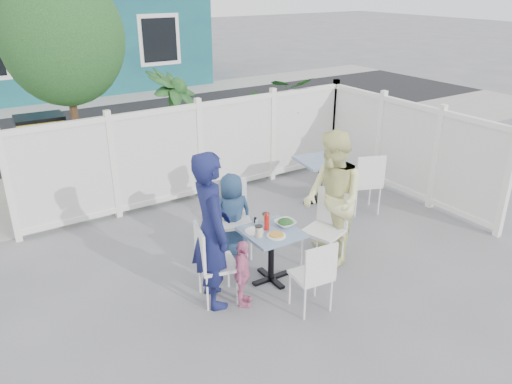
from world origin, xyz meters
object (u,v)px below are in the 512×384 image
chair_right (327,223)px  chair_back (231,212)px  chair_left (210,258)px  woman (332,199)px  toddler (243,274)px  boy (232,215)px  chair_near (315,272)px  utility_cabinet (46,156)px  man (212,230)px  main_table (271,242)px  spare_table (321,169)px

chair_right → chair_back: bearing=26.6°
chair_left → chair_right: bearing=101.5°
woman → toddler: (-1.46, -0.21, -0.47)m
boy → chair_near: bearing=100.4°
utility_cabinet → man: size_ratio=0.72×
chair_left → chair_near: 1.17m
main_table → spare_table: size_ratio=0.84×
chair_left → woman: bearing=102.0°
chair_right → chair_left: bearing=69.7°
boy → man: bearing=54.7°
spare_table → chair_left: chair_left is taller
chair_near → woman: 1.21m
utility_cabinet → chair_near: 5.40m
boy → chair_back: bearing=-104.3°
chair_right → boy: bearing=28.5°
chair_right → chair_near: size_ratio=1.13×
utility_cabinet → chair_back: size_ratio=1.27×
spare_table → chair_right: chair_right is taller
spare_table → man: man is taller
chair_back → chair_near: 1.64m
utility_cabinet → chair_near: size_ratio=1.48×
main_table → chair_right: (0.84, -0.04, 0.05)m
utility_cabinet → boy: 3.88m
chair_near → toddler: 0.80m
man → woman: 1.69m
chair_near → main_table: bearing=99.3°
spare_table → woman: woman is taller
main_table → boy: 0.82m
chair_near → toddler: bearing=144.1°
chair_right → boy: (-0.90, 0.85, -0.00)m
chair_left → woman: (1.71, -0.05, 0.33)m
man → chair_left: bearing=74.0°
chair_back → spare_table: bearing=-144.1°
boy → main_table: bearing=101.2°
chair_left → chair_back: chair_back is taller
chair_right → boy: boy is taller
chair_left → chair_right: (1.64, -0.06, 0.02)m
spare_table → boy: boy is taller
utility_cabinet → toddler: (1.08, -4.60, -0.24)m
woman → boy: 1.32m
main_table → chair_right: size_ratio=0.69×
man → woman: bearing=-80.3°
woman → toddler: woman is taller
utility_cabinet → chair_right: size_ratio=1.31×
spare_table → boy: 2.16m
chair_left → chair_near: chair_left is taller
utility_cabinet → spare_table: utility_cabinet is taller
spare_table → boy: (-2.06, -0.66, -0.01)m
main_table → boy: boy is taller
main_table → spare_table: bearing=36.6°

